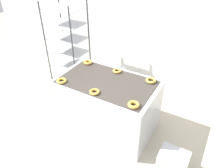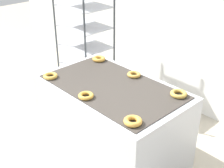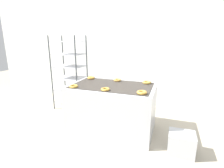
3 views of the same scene
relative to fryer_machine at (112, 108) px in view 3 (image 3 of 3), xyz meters
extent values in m
plane|color=#B2A893|center=(0.00, -0.70, -0.42)|extent=(14.00, 14.00, 0.00)
cube|color=white|center=(0.00, 1.43, 0.98)|extent=(8.00, 0.05, 2.80)
cube|color=#B7BABF|center=(0.00, 0.00, 0.00)|extent=(1.47, 0.89, 0.83)
cube|color=#38332D|center=(0.00, 0.00, 0.42)|extent=(1.35, 0.78, 0.01)
cube|color=#262628|center=(0.40, -0.41, 0.16)|extent=(0.12, 0.07, 0.10)
cylinder|color=#33383D|center=(-1.59, 0.44, 0.42)|extent=(0.02, 0.02, 1.68)
cylinder|color=#33383D|center=(-0.95, 0.44, 0.42)|extent=(0.02, 0.02, 1.68)
cylinder|color=#33383D|center=(-1.59, 0.94, 0.42)|extent=(0.02, 0.02, 1.68)
cylinder|color=#33383D|center=(-0.95, 0.94, 0.42)|extent=(0.02, 0.02, 1.68)
cube|color=#A8AAB2|center=(-1.27, 0.69, -0.25)|extent=(0.64, 0.50, 0.01)
cube|color=#A8AAB2|center=(-1.27, 0.69, 0.02)|extent=(0.64, 0.50, 0.01)
cube|color=#A8AAB2|center=(-1.27, 0.69, 0.30)|extent=(0.64, 0.50, 0.01)
cube|color=#A8AAB2|center=(-1.27, 0.69, 0.57)|extent=(0.64, 0.50, 0.01)
cube|color=#A8AAB2|center=(-1.27, 0.69, 0.85)|extent=(0.64, 0.50, 0.01)
cube|color=#A8AAB2|center=(-1.27, 0.69, 1.12)|extent=(0.64, 0.50, 0.01)
cube|color=#B7BABF|center=(1.17, -0.34, -0.26)|extent=(0.36, 0.30, 0.32)
torus|color=gold|center=(-0.56, -0.33, 0.44)|extent=(0.14, 0.14, 0.04)
torus|color=gold|center=(0.00, -0.32, 0.44)|extent=(0.14, 0.14, 0.04)
torus|color=gold|center=(0.57, -0.31, 0.44)|extent=(0.15, 0.15, 0.04)
torus|color=gold|center=(-0.55, 0.31, 0.44)|extent=(0.15, 0.15, 0.04)
torus|color=gold|center=(0.00, 0.31, 0.44)|extent=(0.14, 0.14, 0.04)
torus|color=gold|center=(0.55, 0.31, 0.44)|extent=(0.15, 0.15, 0.04)
camera|label=1|loc=(1.36, -2.24, 2.15)|focal=35.00mm
camera|label=2|loc=(1.93, -1.82, 1.84)|focal=50.00mm
camera|label=3|loc=(0.94, -2.75, 1.22)|focal=28.00mm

